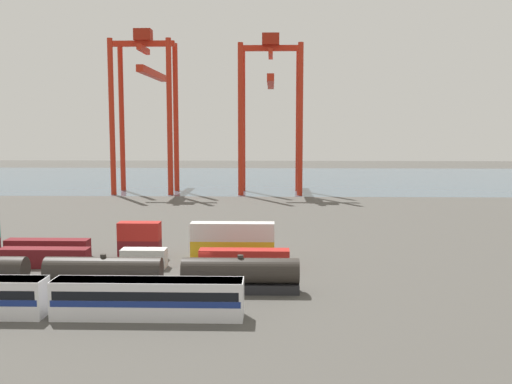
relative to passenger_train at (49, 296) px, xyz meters
The scene contains 14 objects.
ground_plane 61.47m from the passenger_train, 77.97° to the left, with size 420.00×420.00×0.00m, color #4C4944.
harbour_water 156.84m from the passenger_train, 85.32° to the left, with size 400.00×110.00×0.01m, color #475B6B.
passenger_train is the anchor object (origin of this frame).
freight_tank_row 9.64m from the passenger_train, 73.26° to the left, with size 45.13×2.91×4.37m.
shipping_container_2 22.32m from the passenger_train, 112.80° to the left, with size 12.10×2.44×2.60m, color maroon.
shipping_container_3 21.16m from the passenger_train, 76.53° to the left, with size 6.04×2.44×2.60m, color silver.
shipping_container_4 27.67m from the passenger_train, 48.03° to the left, with size 12.10×2.44×2.60m, color #AD211C.
shipping_container_7 28.81m from the passenger_train, 111.65° to the left, with size 12.10×2.44×2.60m, color maroon.
shipping_container_8 26.94m from the passenger_train, 83.74° to the left, with size 6.04×2.44×2.60m, color maroon.
shipping_container_9 26.98m from the passenger_train, 83.74° to the left, with size 6.04×2.44×2.60m, color #AD211C.
shipping_container_10 31.45m from the passenger_train, 58.35° to the left, with size 12.10×2.44×2.60m, color gold.
shipping_container_11 31.49m from the passenger_train, 58.35° to the left, with size 12.10×2.44×2.60m, color silver.
gantry_crane_west 117.36m from the passenger_train, 97.23° to the left, with size 17.74×37.14×46.36m.
gantry_crane_central 118.18m from the passenger_train, 79.19° to the left, with size 18.01×37.01×44.98m.
Camera 1 is at (9.42, -75.66, 18.92)m, focal length 40.62 mm.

